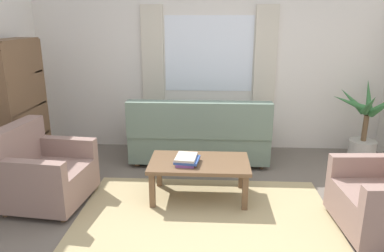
{
  "coord_description": "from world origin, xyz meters",
  "views": [
    {
      "loc": [
        0.05,
        -3.22,
        1.95
      ],
      "look_at": [
        -0.17,
        0.7,
        0.78
      ],
      "focal_mm": 33.72,
      "sensor_mm": 36.0,
      "label": 1
    }
  ],
  "objects": [
    {
      "name": "ground_plane",
      "position": [
        0.0,
        0.0,
        0.0
      ],
      "size": [
        6.24,
        6.24,
        0.0
      ],
      "primitive_type": "plane",
      "color": "#6B6056"
    },
    {
      "name": "wall_back",
      "position": [
        0.0,
        2.26,
        1.3
      ],
      "size": [
        5.32,
        0.12,
        2.6
      ],
      "primitive_type": "cube",
      "color": "silver",
      "rests_on": "ground_plane"
    },
    {
      "name": "window_with_curtains",
      "position": [
        0.0,
        2.18,
        1.45
      ],
      "size": [
        1.98,
        0.07,
        1.4
      ],
      "color": "white"
    },
    {
      "name": "area_rug",
      "position": [
        0.0,
        0.0,
        0.01
      ],
      "size": [
        2.61,
        1.84,
        0.01
      ],
      "primitive_type": "cube",
      "color": "tan",
      "rests_on": "ground_plane"
    },
    {
      "name": "couch",
      "position": [
        -0.11,
        1.58,
        0.37
      ],
      "size": [
        1.9,
        0.82,
        0.92
      ],
      "rotation": [
        0.0,
        0.0,
        3.14
      ],
      "color": "slate",
      "rests_on": "ground_plane"
    },
    {
      "name": "armchair_left",
      "position": [
        -1.77,
        0.27,
        0.35
      ],
      "size": [
        0.9,
        0.92,
        0.88
      ],
      "rotation": [
        0.0,
        0.0,
        1.47
      ],
      "color": "gray",
      "rests_on": "ground_plane"
    },
    {
      "name": "coffee_table",
      "position": [
        -0.07,
        0.48,
        0.38
      ],
      "size": [
        1.1,
        0.64,
        0.44
      ],
      "color": "brown",
      "rests_on": "ground_plane"
    },
    {
      "name": "book_stack_on_table",
      "position": [
        -0.21,
        0.42,
        0.48
      ],
      "size": [
        0.28,
        0.31,
        0.08
      ],
      "color": "#7F478C",
      "rests_on": "coffee_table"
    },
    {
      "name": "potted_plant",
      "position": [
        2.18,
        1.68,
        0.47
      ],
      "size": [
        0.95,
        1.15,
        1.14
      ],
      "color": "#B7B2A8",
      "rests_on": "ground_plane"
    },
    {
      "name": "bookshelf",
      "position": [
        -2.35,
        1.12,
        0.79
      ],
      "size": [
        0.3,
        0.94,
        1.72
      ],
      "rotation": [
        0.0,
        0.0,
        -1.57
      ],
      "color": "brown",
      "rests_on": "ground_plane"
    }
  ]
}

